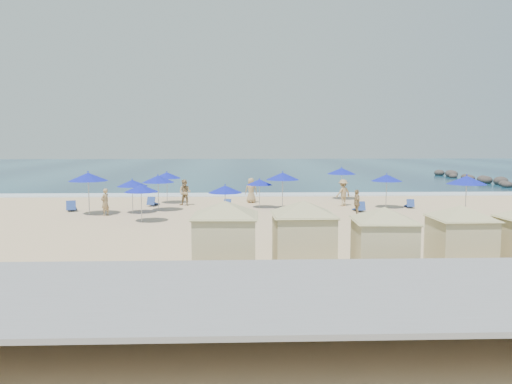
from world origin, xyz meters
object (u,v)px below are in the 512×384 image
beachgoer_0 (105,202)px  beachgoer_4 (251,190)px  cabana_0 (225,229)px  beachgoer_3 (343,193)px  umbrella_2 (158,179)px  cabana_3 (461,230)px  umbrella_8 (342,171)px  beachgoer_1 (185,193)px  umbrella_7 (283,176)px  umbrella_0 (88,177)px  beachgoer_2 (357,203)px  umbrella_10 (467,180)px  cabana_1 (303,227)px  umbrella_1 (141,188)px  trash_bin (289,235)px  cabana_2 (384,233)px  umbrella_5 (259,182)px  umbrella_6 (225,189)px  rock_jetty (491,181)px  umbrella_9 (387,178)px  umbrella_4 (167,175)px

beachgoer_0 → beachgoer_4: beachgoer_4 is taller
cabana_0 → beachgoer_3: 19.56m
umbrella_2 → beachgoer_4: (6.22, 4.06, -1.18)m
cabana_3 → beachgoer_0: size_ratio=2.46×
umbrella_8 → beachgoer_0: size_ratio=1.52×
beachgoer_1 → beachgoer_3: 11.24m
cabana_3 → umbrella_7: cabana_3 is taller
umbrella_0 → beachgoer_2: umbrella_0 is taller
umbrella_10 → cabana_1: bearing=-133.9°
umbrella_1 → beachgoer_3: size_ratio=1.18×
trash_bin → beachgoer_2: size_ratio=0.52×
cabana_2 → umbrella_0: size_ratio=1.54×
cabana_1 → umbrella_5: size_ratio=2.17×
umbrella_10 → umbrella_5: bearing=158.0°
umbrella_2 → umbrella_8: bearing=24.0°
umbrella_6 → beachgoer_2: bearing=13.1°
rock_jetty → cabana_0: size_ratio=5.86×
cabana_0 → umbrella_1: size_ratio=2.03×
cabana_0 → cabana_3: cabana_0 is taller
umbrella_8 → beachgoer_1: 12.43m
cabana_3 → beachgoer_4: cabana_3 is taller
cabana_3 → umbrella_2: cabana_3 is taller
umbrella_2 → umbrella_9: size_ratio=1.01×
umbrella_9 → umbrella_2: bearing=-177.1°
umbrella_4 → umbrella_8: (13.36, 1.97, 0.16)m
umbrella_1 → cabana_2: bearing=-48.2°
umbrella_9 → umbrella_1: bearing=-161.3°
umbrella_9 → beachgoer_1: size_ratio=1.29×
umbrella_8 → beachgoer_4: umbrella_8 is taller
cabana_3 → umbrella_2: size_ratio=1.71×
umbrella_10 → umbrella_6: bearing=-175.4°
umbrella_0 → umbrella_5: 11.14m
rock_jetty → umbrella_5: (-25.16, -17.44, 1.42)m
trash_bin → umbrella_5: umbrella_5 is taller
rock_jetty → trash_bin: bearing=-129.4°
cabana_0 → beachgoer_0: bearing=119.3°
cabana_2 → beachgoer_1: size_ratio=2.26×
beachgoer_0 → umbrella_0: bearing=-82.9°
cabana_2 → beachgoer_0: 19.40m
cabana_0 → cabana_1: 2.78m
umbrella_4 → beachgoer_2: size_ratio=1.42×
umbrella_0 → beachgoer_0: 1.94m
cabana_3 → umbrella_0: 22.24m
umbrella_8 → beachgoer_4: size_ratio=1.38×
umbrella_1 → umbrella_4: (0.25, 8.47, 0.14)m
umbrella_6 → beachgoer_0: 8.09m
umbrella_1 → umbrella_4: size_ratio=0.93×
umbrella_8 → beachgoer_0: umbrella_8 is taller
beachgoer_0 → beachgoer_2: 15.43m
rock_jetty → cabana_2: size_ratio=6.32×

